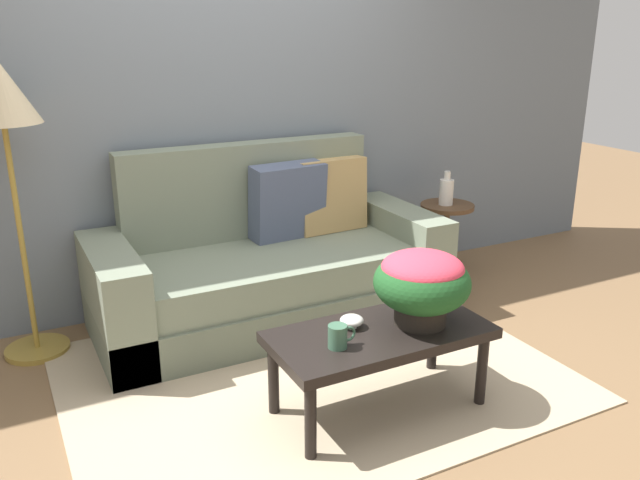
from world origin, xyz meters
The scene contains 11 objects.
ground_plane centered at (0.00, 0.00, 0.00)m, with size 14.00×14.00×0.00m, color brown.
wall_back centered at (0.00, 1.22, 1.44)m, with size 6.40×0.12×2.87m, color slate.
area_rug centered at (0.00, -0.04, 0.01)m, with size 2.47×1.90×0.01m, color tan.
couch centered at (0.10, 0.74, 0.32)m, with size 2.10×0.90×1.05m.
coffee_table centered at (0.13, -0.47, 0.36)m, with size 1.02×0.49×0.41m.
side_table centered at (1.47, 0.77, 0.38)m, with size 0.38×0.38×0.55m.
floor_lamp centered at (-1.25, 0.90, 1.32)m, with size 0.38×0.38×1.60m.
potted_plant centered at (0.34, -0.49, 0.62)m, with size 0.45×0.45×0.35m.
coffee_mug centered at (-0.12, -0.53, 0.47)m, with size 0.13×0.08×0.10m.
snack_bowl centered at (0.03, -0.39, 0.45)m, with size 0.11×0.11×0.06m.
table_vase centered at (1.46, 0.77, 0.64)m, with size 0.10×0.10×0.24m.
Camera 1 is at (-1.36, -2.75, 1.74)m, focal length 36.71 mm.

